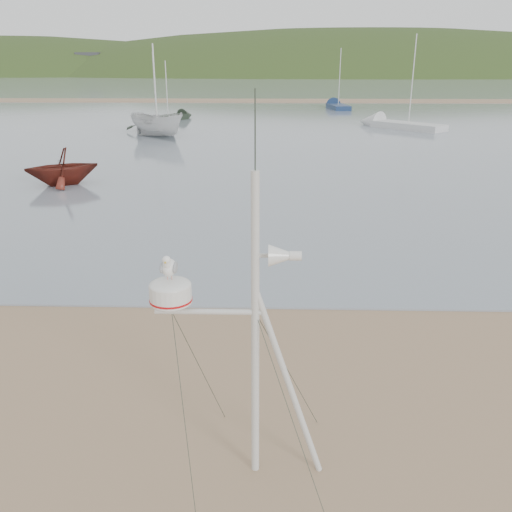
{
  "coord_description": "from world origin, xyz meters",
  "views": [
    {
      "loc": [
        2.97,
        -6.98,
        5.23
      ],
      "look_at": [
        2.75,
        1.0,
        2.35
      ],
      "focal_mm": 38.0,
      "sensor_mm": 36.0,
      "label": 1
    }
  ],
  "objects_px": {
    "boat_white": "(156,103)",
    "sailboat_dark_mid": "(178,117)",
    "boat_dark": "(155,98)",
    "sailboat_blue_far": "(335,105)",
    "sailboat_white_near": "(385,123)",
    "mast_rig": "(250,395)",
    "boat_red": "(60,150)"
  },
  "relations": [
    {
      "from": "boat_dark",
      "to": "sailboat_blue_far",
      "type": "relative_size",
      "value": 0.7
    },
    {
      "from": "mast_rig",
      "to": "boat_white",
      "type": "distance_m",
      "value": 34.34
    },
    {
      "from": "mast_rig",
      "to": "boat_red",
      "type": "xyz_separation_m",
      "value": [
        -8.99,
        17.59,
        0.38
      ]
    },
    {
      "from": "sailboat_dark_mid",
      "to": "sailboat_white_near",
      "type": "height_order",
      "value": "sailboat_white_near"
    },
    {
      "from": "boat_red",
      "to": "boat_white",
      "type": "height_order",
      "value": "boat_white"
    },
    {
      "from": "sailboat_blue_far",
      "to": "mast_rig",
      "type": "bearing_deg",
      "value": -97.22
    },
    {
      "from": "mast_rig",
      "to": "boat_red",
      "type": "bearing_deg",
      "value": 117.08
    },
    {
      "from": "mast_rig",
      "to": "sailboat_white_near",
      "type": "xyz_separation_m",
      "value": [
        9.73,
        40.56,
        -0.9
      ]
    },
    {
      "from": "sailboat_white_near",
      "to": "sailboat_dark_mid",
      "type": "bearing_deg",
      "value": 163.64
    },
    {
      "from": "boat_dark",
      "to": "sailboat_blue_far",
      "type": "bearing_deg",
      "value": 18.55
    },
    {
      "from": "boat_white",
      "to": "sailboat_blue_far",
      "type": "height_order",
      "value": "sailboat_blue_far"
    },
    {
      "from": "sailboat_dark_mid",
      "to": "sailboat_white_near",
      "type": "xyz_separation_m",
      "value": [
        18.31,
        -5.38,
        -0.0
      ]
    },
    {
      "from": "mast_rig",
      "to": "sailboat_blue_far",
      "type": "distance_m",
      "value": 60.35
    },
    {
      "from": "mast_rig",
      "to": "sailboat_blue_far",
      "type": "relative_size",
      "value": 0.68
    },
    {
      "from": "boat_dark",
      "to": "boat_red",
      "type": "bearing_deg",
      "value": -128.34
    },
    {
      "from": "mast_rig",
      "to": "sailboat_white_near",
      "type": "distance_m",
      "value": 41.72
    },
    {
      "from": "boat_white",
      "to": "boat_red",
      "type": "bearing_deg",
      "value": -152.31
    },
    {
      "from": "boat_dark",
      "to": "sailboat_dark_mid",
      "type": "height_order",
      "value": "sailboat_dark_mid"
    },
    {
      "from": "boat_white",
      "to": "boat_dark",
      "type": "bearing_deg",
      "value": 43.74
    },
    {
      "from": "sailboat_dark_mid",
      "to": "boat_dark",
      "type": "bearing_deg",
      "value": -89.85
    },
    {
      "from": "mast_rig",
      "to": "boat_dark",
      "type": "bearing_deg",
      "value": 103.25
    },
    {
      "from": "boat_dark",
      "to": "boat_white",
      "type": "distance_m",
      "value": 3.01
    },
    {
      "from": "mast_rig",
      "to": "boat_white",
      "type": "xyz_separation_m",
      "value": [
        -7.92,
        33.39,
        1.19
      ]
    },
    {
      "from": "mast_rig",
      "to": "sailboat_dark_mid",
      "type": "bearing_deg",
      "value": 100.58
    },
    {
      "from": "boat_white",
      "to": "sailboat_dark_mid",
      "type": "height_order",
      "value": "sailboat_dark_mid"
    },
    {
      "from": "boat_dark",
      "to": "boat_red",
      "type": "xyz_separation_m",
      "value": [
        -0.44,
        -18.74,
        -1.02
      ]
    },
    {
      "from": "boat_dark",
      "to": "sailboat_blue_far",
      "type": "xyz_separation_m",
      "value": [
        16.14,
        23.53,
        -2.3
      ]
    },
    {
      "from": "boat_red",
      "to": "sailboat_dark_mid",
      "type": "height_order",
      "value": "sailboat_dark_mid"
    },
    {
      "from": "mast_rig",
      "to": "sailboat_blue_far",
      "type": "height_order",
      "value": "sailboat_blue_far"
    },
    {
      "from": "boat_white",
      "to": "sailboat_white_near",
      "type": "xyz_separation_m",
      "value": [
        17.65,
        7.16,
        -2.09
      ]
    },
    {
      "from": "mast_rig",
      "to": "sailboat_white_near",
      "type": "height_order",
      "value": "sailboat_white_near"
    },
    {
      "from": "sailboat_dark_mid",
      "to": "sailboat_blue_far",
      "type": "relative_size",
      "value": 0.77
    }
  ]
}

